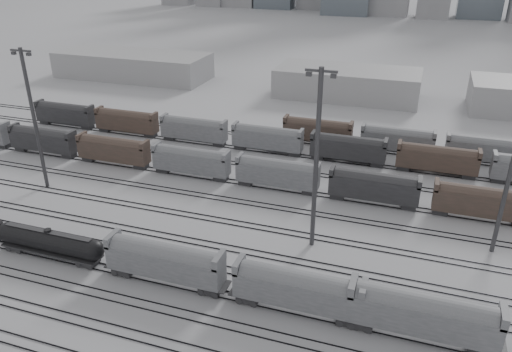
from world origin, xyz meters
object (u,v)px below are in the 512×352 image
(light_mast_c, at_px, (317,157))
(tank_car_b, at_px, (50,242))
(hopper_car_a, at_px, (165,260))
(hopper_car_b, at_px, (298,288))
(hopper_car_c, at_px, (423,313))

(light_mast_c, bearing_deg, tank_car_b, -156.33)
(hopper_car_a, height_order, hopper_car_b, hopper_car_a)
(hopper_car_b, bearing_deg, hopper_car_a, -180.00)
(hopper_car_b, bearing_deg, tank_car_b, 180.00)
(tank_car_b, xyz_separation_m, hopper_car_c, (49.94, -0.00, 1.14))
(hopper_car_b, bearing_deg, hopper_car_c, -0.00)
(tank_car_b, xyz_separation_m, hopper_car_a, (18.16, -0.00, 1.03))
(hopper_car_a, relative_size, hopper_car_b, 1.01)
(light_mast_c, bearing_deg, hopper_car_a, -136.89)
(hopper_car_c, bearing_deg, tank_car_b, 180.00)
(hopper_car_c, xyz_separation_m, light_mast_c, (-15.79, 14.97, 10.36))
(tank_car_b, bearing_deg, hopper_car_b, 0.00)
(tank_car_b, relative_size, hopper_car_c, 1.06)
(hopper_car_b, distance_m, hopper_car_c, 14.10)
(tank_car_b, height_order, hopper_car_a, hopper_car_a)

